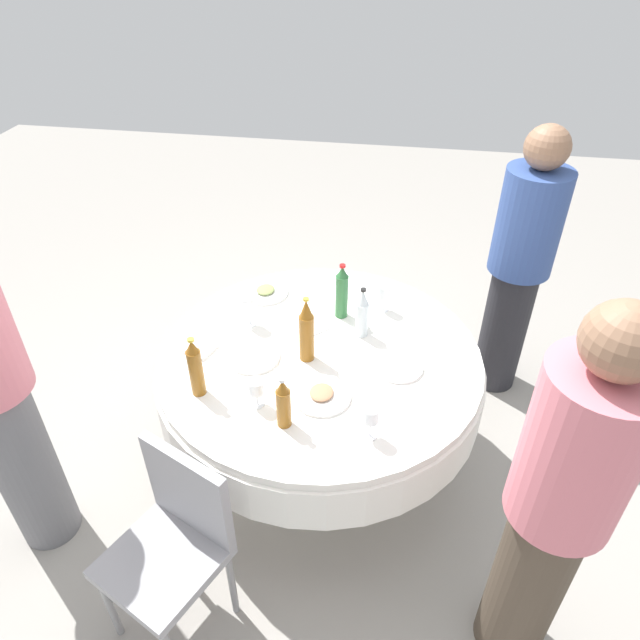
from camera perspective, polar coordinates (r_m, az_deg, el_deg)
The scene contains 22 objects.
ground_plane at distance 3.22m, azimuth 0.00°, elevation -13.47°, with size 10.00×10.00×0.00m, color gray.
dining_table at distance 2.79m, azimuth 0.00°, elevation -5.57°, with size 1.55×1.55×0.74m.
bottle_amber_north at distance 2.29m, azimuth -3.67°, elevation -8.31°, with size 0.06×0.06×0.25m.
bottle_amber_near at distance 2.57m, azimuth -1.35°, elevation -1.11°, with size 0.07×0.07×0.34m.
bottle_clear_mid at distance 2.74m, azimuth 4.23°, elevation 0.63°, with size 0.06×0.06×0.27m.
bottle_amber_far at distance 2.46m, azimuth -12.33°, elevation -4.71°, with size 0.06×0.06×0.30m.
bottle_green_front at distance 2.86m, azimuth 2.19°, elevation 2.78°, with size 0.06×0.06×0.30m.
wine_glass_far at distance 2.82m, azimuth -7.12°, elevation 1.52°, with size 0.07×0.07×0.17m.
wine_glass_front at distance 2.94m, azimuth 6.43°, elevation 2.72°, with size 0.06×0.06×0.15m.
wine_glass_inner at distance 2.25m, azimuth 5.11°, elevation -9.59°, with size 0.06×0.06×0.15m.
wine_glass_right at distance 2.39m, azimuth -6.39°, elevation -6.74°, with size 0.07×0.07×0.13m.
plate_rear at distance 3.11m, azimuth -5.44°, elevation 2.82°, with size 0.24×0.24×0.04m.
plate_south at distance 2.63m, azimuth 7.83°, elevation -4.63°, with size 0.23×0.23×0.02m.
plate_west at distance 2.47m, azimuth 0.16°, elevation -7.47°, with size 0.26×0.26×0.04m.
plate_left at distance 2.68m, azimuth -6.67°, elevation -3.67°, with size 0.25×0.25×0.02m.
spoon_near at distance 3.12m, azimuth 5.06°, elevation 2.82°, with size 0.18×0.02×0.01m, color silver.
spoon_mid at distance 2.83m, azimuth 7.63°, elevation -1.45°, with size 0.18×0.02×0.01m, color silver.
spoon_far at distance 2.81m, azimuth -0.44°, elevation -1.39°, with size 0.18×0.02×0.01m, color silver.
folded_napkin at distance 2.76m, azimuth -11.88°, elevation -2.76°, with size 0.12×0.12×0.02m, color white.
person_north at distance 3.34m, azimuth 19.28°, elevation 5.28°, with size 0.34×0.34×1.61m.
person_mid at distance 2.09m, azimuth 22.62°, elevation -16.74°, with size 0.34×0.34×1.67m.
chair_inner at distance 2.38m, azimuth -14.30°, elevation -20.13°, with size 0.53×0.53×0.87m.
Camera 1 is at (2.05, 0.34, 2.46)m, focal length 32.05 mm.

